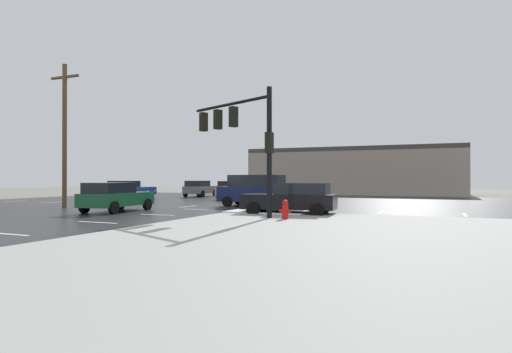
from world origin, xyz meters
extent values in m
plane|color=slate|center=(0.00, 0.00, 0.00)|extent=(120.00, 120.00, 0.00)
cube|color=#232326|center=(0.00, 0.00, 0.01)|extent=(44.00, 44.00, 0.02)
cube|color=#9E9E99|center=(12.00, -12.00, 0.07)|extent=(18.00, 18.00, 0.14)
cube|color=white|center=(5.00, -4.00, 0.17)|extent=(4.00, 1.60, 0.06)
cube|color=silver|center=(0.00, -14.00, 0.02)|extent=(2.00, 0.15, 0.01)
cube|color=silver|center=(0.00, -10.00, 0.02)|extent=(2.00, 0.15, 0.01)
cube|color=silver|center=(0.00, -6.00, 0.02)|extent=(2.00, 0.15, 0.01)
cube|color=silver|center=(0.00, -2.00, 0.02)|extent=(2.00, 0.15, 0.01)
cube|color=silver|center=(0.00, 2.00, 0.02)|extent=(2.00, 0.15, 0.01)
cube|color=silver|center=(0.00, 6.00, 0.02)|extent=(2.00, 0.15, 0.01)
cube|color=silver|center=(0.00, 10.00, 0.02)|extent=(2.00, 0.15, 0.01)
cube|color=silver|center=(0.00, 14.00, 0.02)|extent=(2.00, 0.15, 0.01)
cube|color=silver|center=(0.00, 18.00, 0.02)|extent=(2.00, 0.15, 0.01)
cube|color=silver|center=(-18.00, 0.00, 0.02)|extent=(0.15, 2.00, 0.01)
cube|color=silver|center=(-14.00, 0.00, 0.02)|extent=(0.15, 2.00, 0.01)
cube|color=silver|center=(-10.00, 0.00, 0.02)|extent=(0.15, 2.00, 0.01)
cube|color=silver|center=(-6.00, 0.00, 0.02)|extent=(0.15, 2.00, 0.01)
cube|color=silver|center=(-2.00, 0.00, 0.02)|extent=(0.15, 2.00, 0.01)
cube|color=silver|center=(2.00, 0.00, 0.02)|extent=(0.15, 2.00, 0.01)
cube|color=silver|center=(6.00, 0.00, 0.02)|extent=(0.15, 2.00, 0.01)
cube|color=silver|center=(10.00, 0.00, 0.02)|extent=(0.15, 2.00, 0.01)
cube|color=silver|center=(14.00, 0.00, 0.02)|extent=(0.15, 2.00, 0.01)
cube|color=silver|center=(3.50, -4.00, 0.02)|extent=(0.45, 7.00, 0.01)
cylinder|color=black|center=(6.20, -6.56, 2.94)|extent=(0.22, 0.22, 5.59)
cylinder|color=black|center=(3.74, -5.43, 5.33)|extent=(4.96, 2.38, 0.14)
cube|color=black|center=(3.99, -5.54, 4.71)|extent=(0.40, 0.44, 0.95)
sphere|color=red|center=(3.84, -5.48, 4.99)|extent=(0.20, 0.20, 0.20)
cube|color=black|center=(2.89, -5.04, 4.71)|extent=(0.40, 0.44, 0.95)
sphere|color=red|center=(2.74, -4.97, 4.99)|extent=(0.20, 0.20, 0.20)
cube|color=black|center=(1.78, -4.53, 4.71)|extent=(0.40, 0.44, 0.95)
sphere|color=red|center=(1.64, -4.46, 4.99)|extent=(0.20, 0.20, 0.20)
cube|color=black|center=(6.20, -6.56, 3.34)|extent=(0.28, 0.36, 0.90)
cylinder|color=red|center=(6.95, -6.68, 0.44)|extent=(0.26, 0.26, 0.60)
sphere|color=red|center=(6.95, -6.68, 0.81)|extent=(0.25, 0.25, 0.25)
cylinder|color=red|center=(6.77, -6.68, 0.47)|extent=(0.12, 0.11, 0.11)
cylinder|color=red|center=(7.13, -6.68, 0.47)|extent=(0.12, 0.11, 0.11)
cube|color=gray|center=(3.44, 28.07, 2.45)|extent=(24.29, 8.00, 4.90)
cube|color=#3F3D3A|center=(3.44, 28.07, 5.15)|extent=(24.29, 8.00, 0.50)
cube|color=tan|center=(-3.47, 10.19, 0.70)|extent=(2.04, 4.59, 0.70)
cube|color=black|center=(-3.50, 9.51, 1.33)|extent=(1.79, 2.56, 0.55)
cylinder|color=black|center=(-4.28, 11.76, 0.35)|extent=(0.26, 0.67, 0.66)
cylinder|color=black|center=(-2.48, 11.66, 0.35)|extent=(0.26, 0.67, 0.66)
cylinder|color=black|center=(-4.45, 8.71, 0.35)|extent=(0.26, 0.67, 0.66)
cylinder|color=black|center=(-2.65, 8.61, 0.35)|extent=(0.26, 0.67, 0.66)
sphere|color=white|center=(-3.92, 12.41, 0.70)|extent=(0.18, 0.18, 0.18)
sphere|color=white|center=(-2.77, 12.35, 0.70)|extent=(0.18, 0.18, 0.18)
cube|color=#195933|center=(-3.25, -5.14, 0.70)|extent=(2.20, 4.65, 0.70)
cube|color=black|center=(-3.19, -5.81, 1.33)|extent=(1.87, 2.62, 0.55)
cylinder|color=black|center=(-4.28, -3.70, 0.35)|extent=(0.28, 0.68, 0.66)
cylinder|color=black|center=(-2.49, -3.54, 0.35)|extent=(0.28, 0.68, 0.66)
cylinder|color=black|center=(-4.00, -6.75, 0.35)|extent=(0.28, 0.68, 0.66)
cylinder|color=black|center=(-2.21, -6.58, 0.35)|extent=(0.28, 0.68, 0.66)
sphere|color=white|center=(-4.02, -3.00, 0.70)|extent=(0.18, 0.18, 0.18)
sphere|color=white|center=(-2.87, -2.90, 0.70)|extent=(0.18, 0.18, 0.18)
cube|color=navy|center=(-13.56, 8.29, 0.70)|extent=(4.64, 2.17, 0.70)
cube|color=black|center=(-14.23, 8.23, 1.33)|extent=(2.61, 1.86, 0.55)
cylinder|color=black|center=(-12.11, 9.31, 0.35)|extent=(0.68, 0.27, 0.66)
cylinder|color=black|center=(-11.96, 7.52, 0.35)|extent=(0.68, 0.27, 0.66)
cylinder|color=black|center=(-15.16, 9.06, 0.35)|extent=(0.68, 0.27, 0.66)
cylinder|color=black|center=(-15.00, 7.26, 0.35)|extent=(0.68, 0.27, 0.66)
sphere|color=white|center=(-11.41, 9.05, 0.70)|extent=(0.18, 0.18, 0.18)
sphere|color=white|center=(-11.32, 7.90, 0.70)|extent=(0.18, 0.18, 0.18)
cube|color=#141E47|center=(2.01, 1.80, 0.82)|extent=(4.88, 2.17, 0.95)
cube|color=black|center=(2.01, 1.80, 1.67)|extent=(3.44, 1.95, 0.75)
cylinder|color=black|center=(0.43, 0.75, 0.35)|extent=(0.67, 0.25, 0.66)
cylinder|color=black|center=(0.34, 2.70, 0.35)|extent=(0.67, 0.25, 0.66)
cylinder|color=black|center=(3.69, 0.90, 0.35)|extent=(0.67, 0.25, 0.66)
cylinder|color=black|center=(3.60, 2.85, 0.35)|extent=(0.67, 0.25, 0.66)
sphere|color=white|center=(-0.31, 1.07, 0.82)|extent=(0.18, 0.18, 0.18)
sphere|color=white|center=(-0.36, 2.32, 0.82)|extent=(0.18, 0.18, 0.18)
cube|color=slate|center=(-9.15, 13.53, 0.70)|extent=(2.32, 4.68, 0.70)
cube|color=black|center=(-9.07, 12.86, 1.33)|extent=(1.94, 2.65, 0.55)
cylinder|color=black|center=(-10.23, 14.94, 0.35)|extent=(0.30, 0.68, 0.66)
cylinder|color=black|center=(-8.44, 15.16, 0.35)|extent=(0.30, 0.68, 0.66)
cylinder|color=black|center=(-9.87, 11.91, 0.35)|extent=(0.30, 0.68, 0.66)
cylinder|color=black|center=(-8.08, 12.12, 0.35)|extent=(0.30, 0.68, 0.66)
sphere|color=white|center=(-9.99, 15.65, 0.70)|extent=(0.18, 0.18, 0.18)
sphere|color=white|center=(-8.84, 15.78, 0.70)|extent=(0.18, 0.18, 0.18)
cube|color=black|center=(6.10, -3.72, 0.70)|extent=(4.65, 2.23, 0.70)
cube|color=black|center=(6.77, -3.65, 1.33)|extent=(2.62, 1.89, 0.55)
cylinder|color=black|center=(4.66, -4.76, 0.35)|extent=(0.68, 0.28, 0.66)
cylinder|color=black|center=(4.49, -2.97, 0.35)|extent=(0.68, 0.28, 0.66)
cylinder|color=black|center=(7.71, -4.47, 0.35)|extent=(0.68, 0.28, 0.66)
cylinder|color=black|center=(7.53, -2.68, 0.35)|extent=(0.68, 0.28, 0.66)
sphere|color=white|center=(3.96, -4.51, 0.70)|extent=(0.18, 0.18, 0.18)
sphere|color=white|center=(3.85, -3.36, 0.70)|extent=(0.18, 0.18, 0.18)
cylinder|color=brown|center=(-8.47, -3.92, 4.45)|extent=(0.28, 0.28, 8.90)
cube|color=brown|center=(-8.47, -3.92, 8.10)|extent=(2.20, 0.14, 0.14)
camera|label=1|loc=(12.92, -23.54, 1.82)|focal=30.12mm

